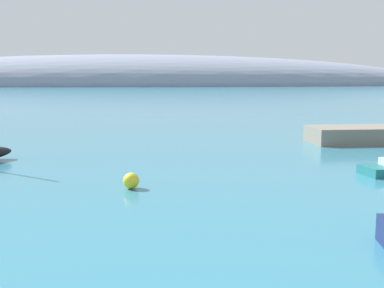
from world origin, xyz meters
The scene contains 2 objects.
distant_ridge centered at (-9.75, 245.21, 0.00)m, with size 314.27×67.67×30.57m, color gray.
mooring_buoy_yellow centered at (-0.29, 17.88, 0.40)m, with size 0.80×0.80×0.80m, color yellow.
Camera 1 is at (0.87, -6.03, 5.56)m, focal length 46.39 mm.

